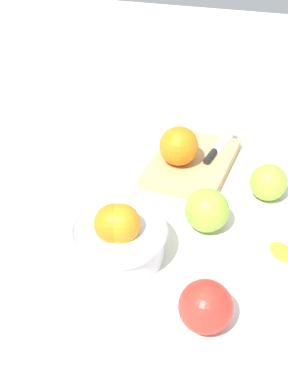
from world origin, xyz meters
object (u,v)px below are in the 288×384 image
at_px(apple_front_center, 207,210).
at_px(apple_front_left, 206,307).
at_px(bowl, 116,236).
at_px(knife, 216,149).
at_px(apple_front_right, 268,182).
at_px(cutting_board, 192,163).
at_px(orange_on_board, 179,146).

bearing_deg(apple_front_center, apple_front_left, -171.70).
relative_size(bowl, apple_front_left, 2.17).
height_order(bowl, apple_front_center, bowl).
relative_size(bowl, knife, 1.10).
bearing_deg(apple_front_right, bowl, 133.76).
height_order(bowl, knife, bowl).
bearing_deg(bowl, apple_front_left, -122.50).
bearing_deg(cutting_board, apple_front_center, -162.13).
xyz_separation_m(orange_on_board, apple_front_right, (-0.04, -0.18, -0.03)).
height_order(cutting_board, apple_front_right, apple_front_right).
relative_size(orange_on_board, apple_front_right, 1.12).
distance_m(orange_on_board, apple_front_left, 0.38).
bearing_deg(apple_front_center, knife, 3.55).
xyz_separation_m(apple_front_left, apple_front_center, (0.21, 0.03, -0.00)).
bearing_deg(apple_front_center, cutting_board, 17.87).
bearing_deg(bowl, knife, -20.26).
height_order(cutting_board, apple_front_left, apple_front_left).
xyz_separation_m(apple_front_center, apple_front_right, (0.12, -0.10, -0.00)).
bearing_deg(apple_front_left, knife, 5.90).
bearing_deg(apple_front_right, cutting_board, 68.14).
xyz_separation_m(cutting_board, knife, (0.04, -0.04, 0.02)).
xyz_separation_m(cutting_board, apple_front_right, (-0.06, -0.16, 0.02)).
bearing_deg(bowl, orange_on_board, -10.76).
bearing_deg(knife, orange_on_board, 131.10).
bearing_deg(cutting_board, knife, -48.92).
height_order(bowl, orange_on_board, bowl).
relative_size(cutting_board, orange_on_board, 2.78).
relative_size(bowl, cutting_board, 0.78).
height_order(orange_on_board, knife, orange_on_board).
distance_m(cutting_board, knife, 0.06).
height_order(knife, apple_front_right, apple_front_right).
bearing_deg(apple_front_left, bowl, 57.50).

